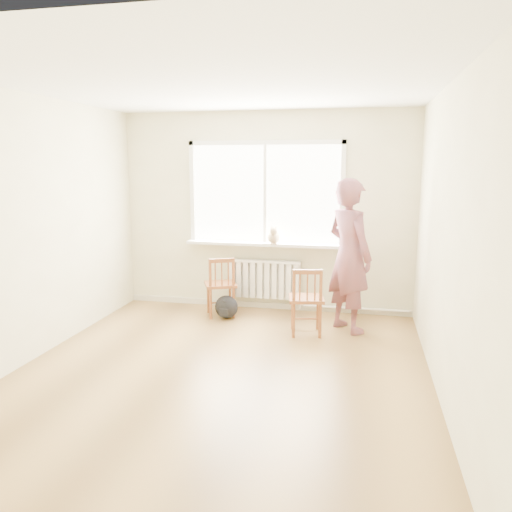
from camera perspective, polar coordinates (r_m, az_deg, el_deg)
The scene contains 13 objects.
floor at distance 5.03m, azimuth -3.96°, elevation -13.00°, with size 4.50×4.50×0.00m, color olive.
ceiling at distance 4.67m, azimuth -4.40°, elevation 19.05°, with size 4.50×4.50×0.00m, color white.
back_wall at distance 6.83m, azimuth 1.11°, elevation 5.01°, with size 4.00×0.01×2.70m, color beige.
window at distance 6.79m, azimuth 1.08°, elevation 7.62°, with size 2.12×0.05×1.42m.
windowsill at distance 6.78m, azimuth 0.92°, elevation 1.39°, with size 2.15×0.22×0.04m, color white.
radiator at distance 6.89m, azimuth 0.94°, elevation -2.61°, with size 1.00×0.12×0.55m.
heating_pipe at distance 6.89m, azimuth 11.29°, elevation -5.91°, with size 0.04×0.04×1.40m, color silver.
baseboard at distance 7.07m, azimuth 1.05°, elevation -5.63°, with size 4.00×0.03×0.08m, color beige.
chair_left at distance 6.61m, azimuth -4.03°, elevation -3.51°, with size 0.52×0.51×0.80m.
chair_right at distance 5.91m, azimuth 5.78°, elevation -5.16°, with size 0.47×0.45×0.82m.
person at distance 6.05m, azimuth 10.61°, elevation 0.02°, with size 0.67×0.44×1.84m, color #CA4371.
cat at distance 6.65m, azimuth 2.05°, elevation 2.30°, with size 0.21×0.39×0.26m.
backpack at distance 6.59m, azimuth -3.40°, elevation -5.83°, with size 0.31×0.23×0.31m, color black.
Camera 1 is at (1.29, -4.43, 2.01)m, focal length 35.00 mm.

